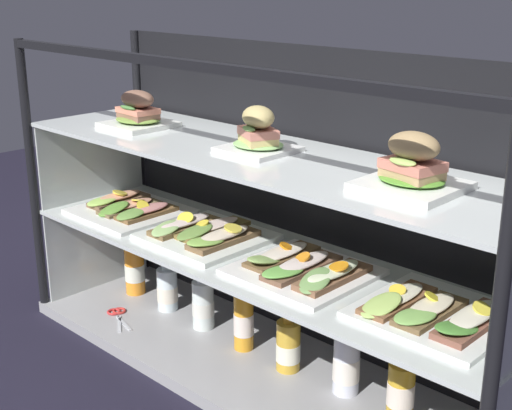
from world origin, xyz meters
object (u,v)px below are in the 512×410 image
Objects in this scene: juice_bottle_back_left at (244,318)px; juice_bottle_front_second at (167,289)px; open_sandwich_tray_far_left at (303,268)px; juice_bottle_back_center at (288,346)px; juice_bottle_front_right_end at (203,302)px; open_sandwich_tray_mid_right at (435,313)px; plated_roll_sandwich_mid_left at (412,169)px; juice_bottle_back_right at (135,267)px; juice_bottle_near_post at (401,392)px; plated_roll_sandwich_far_left at (257,134)px; open_sandwich_tray_mid_left at (129,208)px; kitchen_scissors at (118,314)px; juice_bottle_front_left_end at (347,361)px; open_sandwich_tray_far_right at (205,233)px; plated_roll_sandwich_left_of_center at (138,113)px.

juice_bottle_front_second is at bearing 178.35° from juice_bottle_back_left.
open_sandwich_tray_far_left is 1.70× the size of juice_bottle_back_center.
juice_bottle_front_right_end is 0.90× the size of juice_bottle_back_left.
plated_roll_sandwich_mid_left is at bearing -170.01° from open_sandwich_tray_mid_right.
juice_bottle_front_right_end is (0.36, -0.01, -0.01)m from juice_bottle_back_right.
juice_bottle_near_post is at bearing -0.04° from juice_bottle_back_left.
plated_roll_sandwich_far_left reaches higher than open_sandwich_tray_mid_left.
juice_bottle_back_left is 1.42× the size of kitchen_scissors.
plated_roll_sandwich_mid_left is at bearing -18.86° from juice_bottle_front_left_end.
juice_bottle_back_left reaches higher than juice_bottle_front_right_end.
open_sandwich_tray_mid_right is at bearing -2.68° from juice_bottle_front_right_end.
kitchen_scissors is at bearing -77.70° from open_sandwich_tray_mid_left.
open_sandwich_tray_far_left is 0.36m from juice_bottle_back_left.
open_sandwich_tray_mid_left is at bearing -147.87° from juice_bottle_front_second.
juice_bottle_front_second is at bearing 178.79° from juice_bottle_front_right_end.
juice_bottle_front_second is 0.18m from juice_bottle_front_right_end.
plated_roll_sandwich_mid_left is at bearing 5.03° from kitchen_scissors.
juice_bottle_front_left_end is at bearing 6.09° from juice_bottle_back_center.
open_sandwich_tray_mid_left reaches higher than juice_bottle_back_left.
plated_roll_sandwich_mid_left reaches higher than juice_bottle_back_center.
juice_bottle_front_left_end is (0.18, 0.02, 0.02)m from juice_bottle_back_center.
open_sandwich_tray_mid_left is at bearing -175.04° from juice_bottle_back_center.
plated_roll_sandwich_mid_left is 0.85× the size of juice_bottle_back_right.
open_sandwich_tray_far_right is 1.00× the size of open_sandwich_tray_far_left.
juice_bottle_back_right is (-0.08, 0.07, -0.25)m from open_sandwich_tray_mid_left.
plated_roll_sandwich_far_left is at bearing -3.46° from juice_bottle_back_right.
juice_bottle_front_second is at bearing 175.73° from plated_roll_sandwich_far_left.
plated_roll_sandwich_left_of_center is at bearing -174.93° from juice_bottle_front_left_end.
juice_bottle_front_second is 0.53m from juice_bottle_back_center.
plated_roll_sandwich_far_left is at bearing -16.36° from juice_bottle_back_left.
open_sandwich_tray_mid_right reaches higher than juice_bottle_near_post.
open_sandwich_tray_mid_right is 1.70× the size of juice_bottle_back_center.
open_sandwich_tray_far_right is (0.35, 0.01, 0.00)m from open_sandwich_tray_mid_left.
kitchen_scissors is (-0.80, -0.15, -0.09)m from juice_bottle_front_left_end.
open_sandwich_tray_mid_left is at bearing -173.54° from juice_bottle_back_left.
plated_roll_sandwich_left_of_center reaches higher than juice_bottle_front_second.
juice_bottle_back_center is (0.35, -0.00, -0.01)m from juice_bottle_front_right_end.
plated_roll_sandwich_far_left is at bearing -177.27° from juice_bottle_near_post.
juice_bottle_back_left is (-0.08, 0.02, -0.56)m from plated_roll_sandwich_far_left.
plated_roll_sandwich_mid_left is 0.43m from open_sandwich_tray_far_left.
juice_bottle_back_center is at bearing 151.62° from open_sandwich_tray_far_left.
open_sandwich_tray_far_left is at bearing -178.01° from open_sandwich_tray_mid_right.
juice_bottle_front_left_end is at bearing 0.95° from juice_bottle_front_second.
juice_bottle_back_left is (-0.62, 0.03, -0.24)m from open_sandwich_tray_mid_right.
plated_roll_sandwich_left_of_center is at bearing 62.22° from kitchen_scissors.
open_sandwich_tray_mid_right is at bearing -11.25° from juice_bottle_front_left_end.
plated_roll_sandwich_far_left is 0.48m from plated_roll_sandwich_mid_left.
juice_bottle_back_right is (-1.09, 0.06, -0.56)m from plated_roll_sandwich_mid_left.
juice_bottle_back_left is 1.26× the size of juice_bottle_back_center.
open_sandwich_tray_far_right is 0.28m from juice_bottle_front_right_end.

